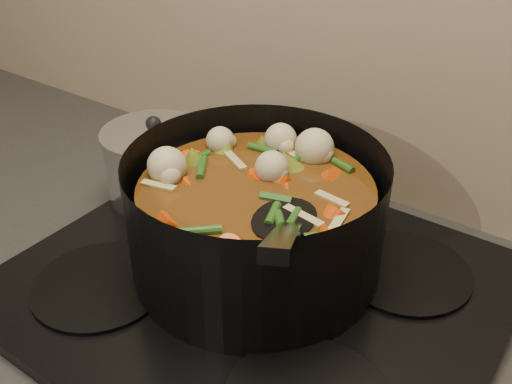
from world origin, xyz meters
The scene contains 3 objects.
stovetop centered at (0.00, 1.93, 0.92)m, with size 0.62×0.54×0.03m.
stockpot centered at (-0.02, 1.96, 1.01)m, with size 0.42×0.45×0.25m.
saucepan centered at (-0.26, 2.02, 0.99)m, with size 0.17×0.17×0.14m.
Camera 1 is at (0.34, 1.45, 1.44)m, focal length 40.00 mm.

